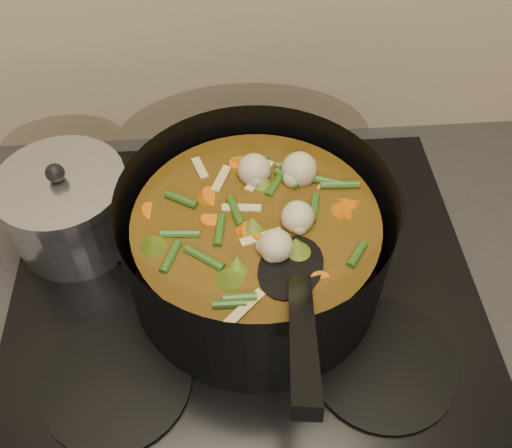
{
  "coord_description": "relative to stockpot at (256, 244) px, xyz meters",
  "views": [
    {
      "loc": [
        -0.02,
        1.5,
        1.57
      ],
      "look_at": [
        0.02,
        1.94,
        1.05
      ],
      "focal_mm": 40.0,
      "sensor_mm": 36.0,
      "label": 1
    }
  ],
  "objects": [
    {
      "name": "saucepan",
      "position": [
        -0.25,
        0.09,
        -0.02
      ],
      "size": [
        0.17,
        0.17,
        0.14
      ],
      "rotation": [
        0.0,
        0.0,
        -0.28
      ],
      "color": "silver",
      "rests_on": "stovetop"
    },
    {
      "name": "stovetop",
      "position": [
        -0.02,
        -0.0,
        -0.08
      ],
      "size": [
        0.62,
        0.54,
        0.03
      ],
      "color": "black",
      "rests_on": "counter"
    },
    {
      "name": "counter",
      "position": [
        -0.02,
        -0.0,
        -0.55
      ],
      "size": [
        2.64,
        0.64,
        0.91
      ],
      "color": "brown",
      "rests_on": "ground"
    },
    {
      "name": "stockpot",
      "position": [
        0.0,
        0.0,
        0.0
      ],
      "size": [
        0.41,
        0.49,
        0.24
      ],
      "rotation": [
        0.0,
        0.0,
        -0.32
      ],
      "color": "black",
      "rests_on": "stovetop"
    }
  ]
}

